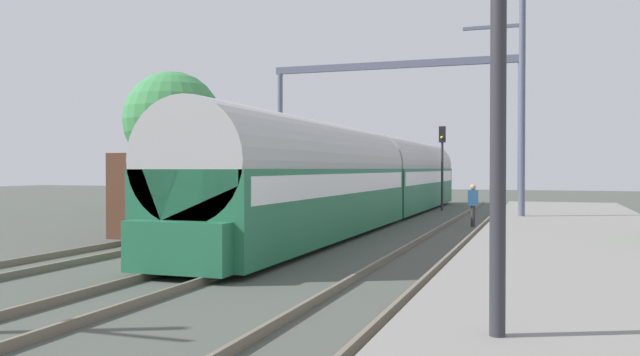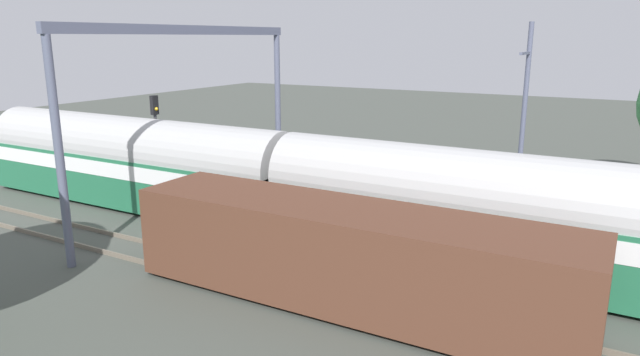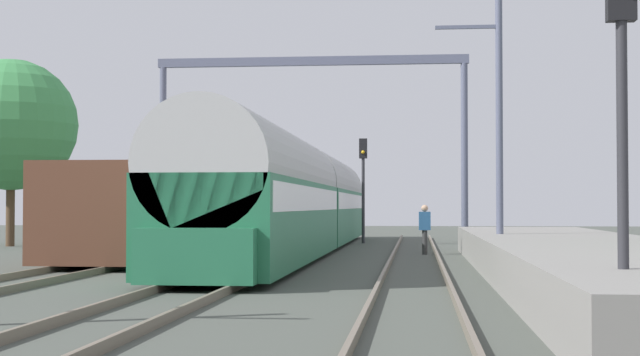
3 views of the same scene
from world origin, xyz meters
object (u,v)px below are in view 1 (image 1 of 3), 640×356
object	(u,v)px
passenger_train	(371,177)
catenary_gantry	(393,104)
freight_car	(238,191)
railway_signal_near	(498,79)
person_crossing	(473,201)
railway_signal_far	(442,156)

from	to	relation	value
passenger_train	catenary_gantry	xyz separation A→B (m)	(0.00, 4.51, 3.69)
freight_car	railway_signal_near	bearing A→B (deg)	-57.69
passenger_train	freight_car	size ratio (longest dim) A/B	2.53
person_crossing	railway_signal_near	distance (m)	21.39
freight_car	railway_signal_far	distance (m)	14.78
railway_signal_near	catenary_gantry	xyz separation A→B (m)	(-6.90, 26.92, 2.50)
railway_signal_far	catenary_gantry	xyz separation A→B (m)	(-1.92, -4.08, 2.62)
freight_car	catenary_gantry	size ratio (longest dim) A/B	1.01
passenger_train	railway_signal_far	distance (m)	8.87
railway_signal_far	catenary_gantry	bearing A→B (deg)	-115.18
passenger_train	freight_car	distance (m)	6.40
passenger_train	catenary_gantry	size ratio (longest dim) A/B	2.54
passenger_train	person_crossing	bearing A→B (deg)	-15.13
railway_signal_near	railway_signal_far	bearing A→B (deg)	99.14
person_crossing	railway_signal_near	xyz separation A→B (m)	(2.31, -21.16, 2.14)
person_crossing	catenary_gantry	xyz separation A→B (m)	(-4.60, 5.76, 4.63)
person_crossing	catenary_gantry	bearing A→B (deg)	126.97
passenger_train	railway_signal_far	xyz separation A→B (m)	(1.92, 8.59, 1.08)
passenger_train	catenary_gantry	bearing A→B (deg)	90.00
passenger_train	railway_signal_near	xyz separation A→B (m)	(6.90, -22.40, 1.19)
passenger_train	railway_signal_near	size ratio (longest dim) A/B	6.66
person_crossing	railway_signal_far	bearing A→B (deg)	103.61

